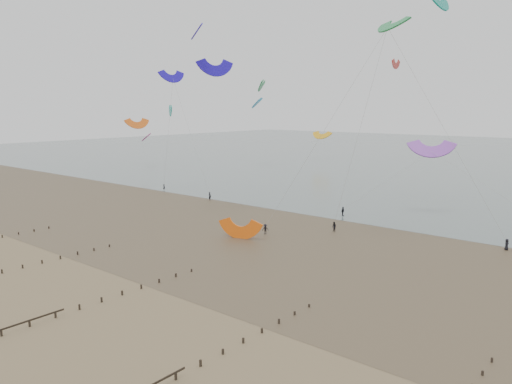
# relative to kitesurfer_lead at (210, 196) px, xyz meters

# --- Properties ---
(ground) EXTENTS (500.00, 500.00, 0.00)m
(ground) POSITION_rel_kitesurfer_lead_xyz_m (29.64, -49.00, -0.95)
(ground) COLOR brown
(ground) RESTS_ON ground
(sea_and_shore) EXTENTS (500.00, 665.00, 0.03)m
(sea_and_shore) POSITION_rel_kitesurfer_lead_xyz_m (25.56, -14.60, -0.94)
(sea_and_shore) COLOR #475654
(sea_and_shore) RESTS_ON ground
(kitesurfer_lead) EXTENTS (0.71, 0.49, 1.90)m
(kitesurfer_lead) POSITION_rel_kitesurfer_lead_xyz_m (0.00, 0.00, 0.00)
(kitesurfer_lead) COLOR black
(kitesurfer_lead) RESTS_ON ground
(kitesurfers) EXTENTS (142.81, 24.15, 1.81)m
(kitesurfers) POSITION_rel_kitesurfer_lead_xyz_m (55.14, -1.46, -0.08)
(kitesurfers) COLOR black
(kitesurfers) RESTS_ON ground
(grounded_kite) EXTENTS (7.48, 6.54, 3.49)m
(grounded_kite) POSITION_rel_kitesurfer_lead_xyz_m (27.49, -20.66, -0.95)
(grounded_kite) COLOR #FF6210
(grounded_kite) RESTS_ON ground
(kites_airborne) EXTENTS (223.92, 127.12, 39.08)m
(kites_airborne) POSITION_rel_kitesurfer_lead_xyz_m (21.44, 42.50, 19.01)
(kites_airborne) COLOR #1C853F
(kites_airborne) RESTS_ON ground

